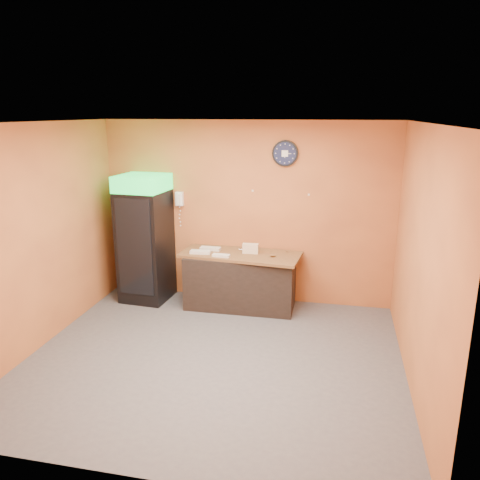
# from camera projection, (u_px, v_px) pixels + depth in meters

# --- Properties ---
(floor) EXTENTS (4.50, 4.50, 0.00)m
(floor) POSITION_uv_depth(u_px,v_px,m) (214.00, 358.00, 5.71)
(floor) COLOR #47474C
(floor) RESTS_ON ground
(back_wall) EXTENTS (4.50, 0.02, 2.80)m
(back_wall) POSITION_uv_depth(u_px,v_px,m) (246.00, 213.00, 7.23)
(back_wall) COLOR #C87238
(back_wall) RESTS_ON floor
(left_wall) EXTENTS (0.02, 4.00, 2.80)m
(left_wall) POSITION_uv_depth(u_px,v_px,m) (37.00, 238.00, 5.79)
(left_wall) COLOR #C87238
(left_wall) RESTS_ON floor
(right_wall) EXTENTS (0.02, 4.00, 2.80)m
(right_wall) POSITION_uv_depth(u_px,v_px,m) (420.00, 261.00, 4.89)
(right_wall) COLOR #C87238
(right_wall) RESTS_ON floor
(ceiling) EXTENTS (4.50, 4.00, 0.02)m
(ceiling) POSITION_uv_depth(u_px,v_px,m) (210.00, 123.00, 4.97)
(ceiling) COLOR white
(ceiling) RESTS_ON back_wall
(beverage_cooler) EXTENTS (0.75, 0.76, 1.99)m
(beverage_cooler) POSITION_uv_depth(u_px,v_px,m) (144.00, 241.00, 7.28)
(beverage_cooler) COLOR black
(beverage_cooler) RESTS_ON floor
(prep_counter) EXTENTS (1.63, 0.73, 0.81)m
(prep_counter) POSITION_uv_depth(u_px,v_px,m) (241.00, 281.00, 7.15)
(prep_counter) COLOR black
(prep_counter) RESTS_ON floor
(wall_clock) EXTENTS (0.38, 0.06, 0.38)m
(wall_clock) POSITION_uv_depth(u_px,v_px,m) (285.00, 153.00, 6.84)
(wall_clock) COLOR black
(wall_clock) RESTS_ON back_wall
(wall_phone) EXTENTS (0.12, 0.10, 0.22)m
(wall_phone) POSITION_uv_depth(u_px,v_px,m) (179.00, 199.00, 7.34)
(wall_phone) COLOR white
(wall_phone) RESTS_ON back_wall
(butcher_paper) EXTENTS (1.84, 0.91, 0.04)m
(butcher_paper) POSITION_uv_depth(u_px,v_px,m) (241.00, 254.00, 7.04)
(butcher_paper) COLOR brown
(butcher_paper) RESTS_ON prep_counter
(sub_roll_stack) EXTENTS (0.24, 0.10, 0.15)m
(sub_roll_stack) POSITION_uv_depth(u_px,v_px,m) (250.00, 249.00, 7.01)
(sub_roll_stack) COLOR beige
(sub_roll_stack) RESTS_ON butcher_paper
(wrapped_sandwich_left) EXTENTS (0.31, 0.14, 0.04)m
(wrapped_sandwich_left) POSITION_uv_depth(u_px,v_px,m) (200.00, 252.00, 7.02)
(wrapped_sandwich_left) COLOR silver
(wrapped_sandwich_left) RESTS_ON butcher_paper
(wrapped_sandwich_mid) EXTENTS (0.26, 0.11, 0.04)m
(wrapped_sandwich_mid) POSITION_uv_depth(u_px,v_px,m) (221.00, 255.00, 6.86)
(wrapped_sandwich_mid) COLOR silver
(wrapped_sandwich_mid) RESTS_ON butcher_paper
(wrapped_sandwich_right) EXTENTS (0.32, 0.13, 0.04)m
(wrapped_sandwich_right) POSITION_uv_depth(u_px,v_px,m) (210.00, 249.00, 7.19)
(wrapped_sandwich_right) COLOR silver
(wrapped_sandwich_right) RESTS_ON butcher_paper
(kitchen_tool) EXTENTS (0.07, 0.07, 0.07)m
(kitchen_tool) POSITION_uv_depth(u_px,v_px,m) (249.00, 249.00, 7.14)
(kitchen_tool) COLOR silver
(kitchen_tool) RESTS_ON butcher_paper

